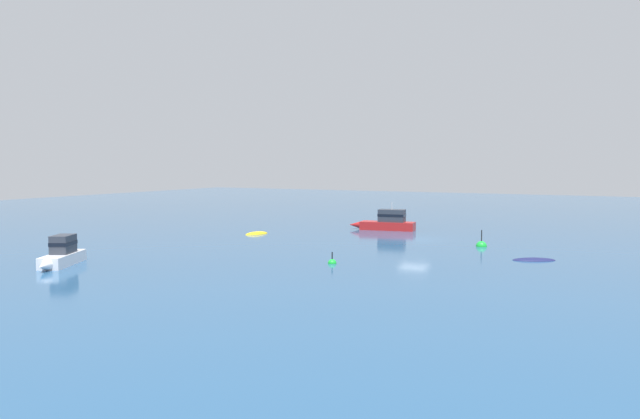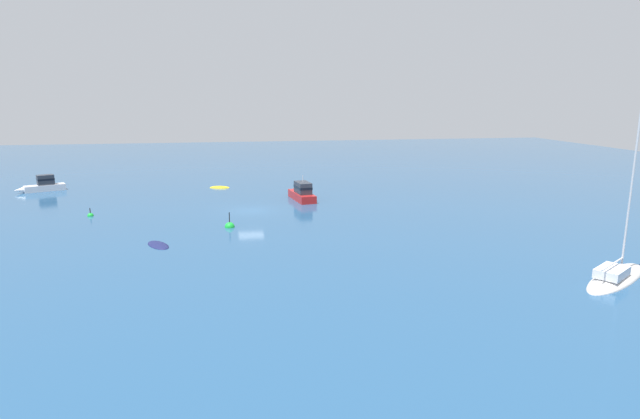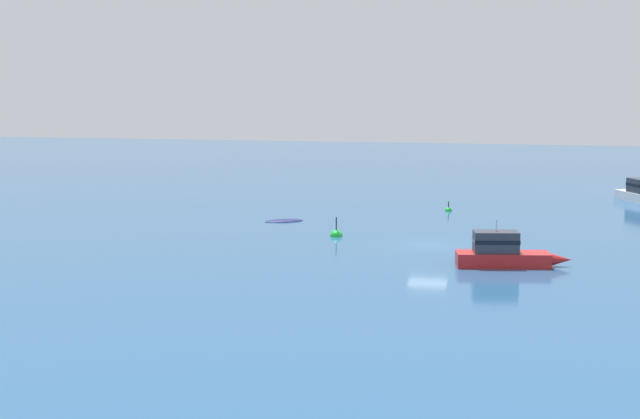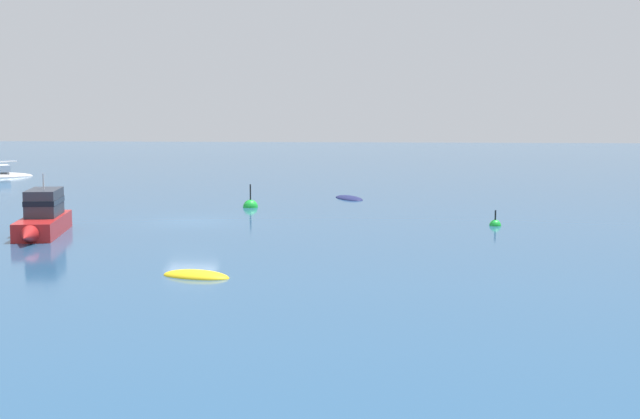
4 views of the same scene
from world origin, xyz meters
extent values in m
plane|color=navy|center=(0.00, 0.00, 0.00)|extent=(164.35, 164.35, 0.00)
ellipsoid|color=#191E4C|center=(11.19, -7.52, 0.00)|extent=(3.16, 2.44, 0.35)
cube|color=#B21E1E|center=(-4.74, 5.83, 0.41)|extent=(5.49, 2.47, 0.81)
cone|color=#B21E1E|center=(-7.96, 5.33, 0.41)|extent=(1.43, 1.01, 0.81)
cube|color=#2D333D|center=(-4.33, 5.90, 1.42)|extent=(2.71, 1.72, 1.22)
cube|color=black|center=(-4.33, 5.90, 1.48)|extent=(2.76, 1.76, 0.24)
cylinder|color=silver|center=(-4.33, 5.90, 2.40)|extent=(0.08, 0.08, 0.73)
cube|color=white|center=(-15.64, -23.75, 0.37)|extent=(3.20, 4.59, 0.75)
cone|color=white|center=(-14.44, -26.19, 0.37)|extent=(1.16, 1.32, 0.75)
cube|color=#2D333D|center=(-15.72, -23.60, 1.34)|extent=(1.80, 2.12, 1.19)
cube|color=black|center=(-15.72, -23.60, 1.40)|extent=(1.85, 2.17, 0.24)
ellipsoid|color=yellow|center=(-14.18, -3.12, 0.00)|extent=(1.75, 2.71, 0.47)
sphere|color=green|center=(6.34, -2.10, 0.00)|extent=(0.86, 0.86, 0.86)
cylinder|color=black|center=(6.34, -2.10, 0.87)|extent=(0.08, 0.08, 0.88)
sphere|color=green|center=(-0.39, -15.07, 0.00)|extent=(0.58, 0.58, 0.58)
cylinder|color=black|center=(-0.39, -15.07, 0.52)|extent=(0.08, 0.08, 0.47)
camera|label=1|loc=(18.17, -52.29, 6.71)|focal=35.76mm
camera|label=2|loc=(51.26, -2.16, 11.10)|focal=29.49mm
camera|label=3|loc=(-4.83, 61.71, 11.46)|focal=54.87mm
camera|label=4|loc=(-45.86, -9.62, 6.25)|focal=52.44mm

